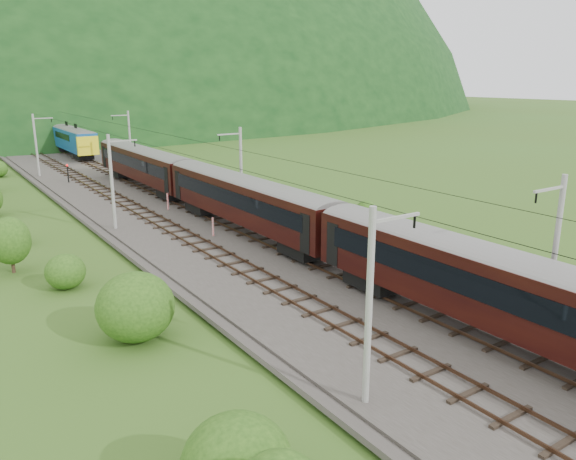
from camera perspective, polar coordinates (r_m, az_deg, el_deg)
ground at (r=27.85m, az=17.66°, el=-12.93°), size 600.00×600.00×0.00m
railbed at (r=34.16m, az=4.48°, el=-6.56°), size 14.00×220.00×0.30m
track_left at (r=32.74m, az=1.16°, el=-7.09°), size 2.40×220.00×0.27m
track_right at (r=35.53m, az=7.54°, el=-5.39°), size 2.40×220.00×0.27m
catenary_left at (r=49.42m, az=-17.39°, el=4.87°), size 2.54×192.28×8.00m
catenary_right at (r=54.12m, az=-4.87°, el=6.37°), size 2.54×192.28×8.00m
overhead_wires at (r=32.23m, az=4.73°, el=4.99°), size 4.83×198.00×0.03m
train at (r=36.25m, az=5.24°, el=0.62°), size 3.14×149.20×5.47m
hazard_post_near at (r=45.99m, az=-7.62°, el=0.33°), size 0.17×0.17×1.55m
hazard_post_far at (r=55.96m, az=-12.11°, el=2.85°), size 0.17×0.17×1.64m
signal at (r=74.18m, az=-21.47°, el=5.52°), size 0.25×0.25×2.24m
vegetation_left at (r=42.41m, az=-23.60°, el=-0.61°), size 12.08×145.31×6.15m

